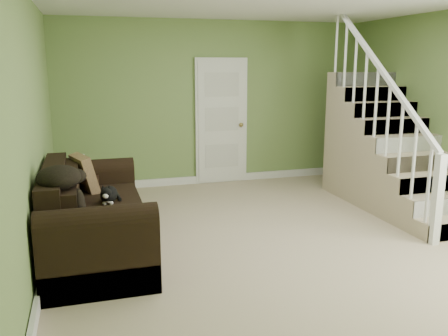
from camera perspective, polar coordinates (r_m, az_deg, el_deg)
floor at (r=5.42m, az=6.66°, el=-8.42°), size 5.00×5.50×0.01m
wall_back at (r=7.70m, az=-1.13°, el=7.78°), size 5.00×0.04×2.60m
wall_left at (r=4.72m, az=-22.15°, el=3.93°), size 0.04×5.50×2.60m
baseboard_back at (r=7.87m, az=-1.03°, el=-1.27°), size 5.00×0.04×0.12m
baseboard_left at (r=5.03m, az=-20.65°, el=-10.13°), size 0.04×5.50×0.12m
door at (r=7.71m, az=-0.31°, el=5.60°), size 0.86×0.12×2.02m
staircase at (r=7.02m, az=18.82°, el=1.24°), size 1.00×2.51×2.82m
sofa at (r=5.12m, az=-15.69°, el=-5.98°), size 0.99×2.30×0.91m
side_table at (r=6.16m, az=-16.96°, el=-3.26°), size 0.58×0.58×0.85m
cat at (r=5.13m, az=-13.65°, el=-3.11°), size 0.24×0.48×0.23m
banana at (r=4.65m, az=-14.25°, el=-5.59°), size 0.10×0.17×0.05m
throw_pillow at (r=5.65m, az=-16.42°, el=-0.69°), size 0.34×0.49×0.45m
throw_blanket at (r=4.44m, az=-19.27°, el=-1.06°), size 0.52×0.59×0.21m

